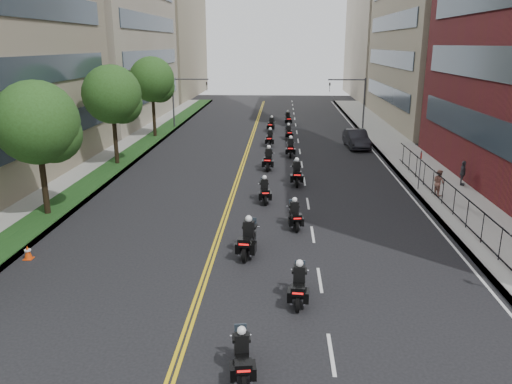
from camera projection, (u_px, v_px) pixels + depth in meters
The scene contains 26 objects.
ground at pixel (227, 351), 15.41m from camera, with size 160.00×160.00×0.00m, color black.
sidewalk_right at pixel (415, 165), 38.72m from camera, with size 4.00×90.00×0.15m, color gray.
sidewalk_left at pixel (112, 161), 39.91m from camera, with size 4.00×90.00×0.15m, color gray.
grass_strip at pixel (121, 160), 39.84m from camera, with size 2.00×90.00×0.04m, color #143714.
building_right_far at pixel (400, 20), 85.28m from camera, with size 15.00×28.00×26.00m, color gray.
building_left_far at pixel (149, 21), 87.45m from camera, with size 16.00×28.00×26.00m, color gray.
iron_fence at pixel (461, 207), 26.09m from camera, with size 0.05×28.00×1.50m.
street_trees at pixel (87, 108), 32.30m from camera, with size 4.40×38.40×7.98m.
traffic_signal_right at pixel (356, 96), 54.08m from camera, with size 4.09×0.20×5.60m.
traffic_signal_left at pixel (182, 95), 55.03m from camera, with size 4.09×0.20×5.60m.
motorcycle_0 at pixel (242, 357), 14.09m from camera, with size 0.62×2.05×1.52m.
motorcycle_1 at pixel (299, 286), 18.17m from camera, with size 0.57×2.19×1.62m.
motorcycle_2 at pixel (248, 240), 22.22m from camera, with size 0.72×2.47×1.83m.
motorcycle_3 at pixel (295, 216), 25.60m from camera, with size 0.65×2.15×1.59m.
motorcycle_4 at pixel (265, 192), 29.77m from camera, with size 0.62×2.19×1.62m.
motorcycle_5 at pixel (297, 174), 33.45m from camera, with size 0.57×2.48×1.83m.
motorcycle_6 at pixel (269, 160), 37.50m from camera, with size 0.61×2.49×1.84m.
motorcycle_7 at pixel (291, 148), 41.86m from camera, with size 0.55×2.37×1.75m.
motorcycle_8 at pixel (270, 139), 46.16m from camera, with size 0.57×2.33×1.72m.
motorcycle_9 at pixel (289, 133), 49.45m from camera, with size 0.64×2.16×1.60m.
motorcycle_10 at pixel (271, 125), 53.95m from camera, with size 0.70×2.31×1.71m.
motorcycle_11 at pixel (288, 119), 57.89m from camera, with size 0.67×2.37×1.75m.
parked_sedan at pixel (356, 139), 45.35m from camera, with size 1.71×4.91×1.62m, color black.
pedestrian_b at pixel (439, 182), 30.54m from camera, with size 0.78×0.61×1.61m, color #925E50.
pedestrian_c at pixel (463, 173), 32.70m from camera, with size 0.96×0.40×1.64m, color #3A3A40.
traffic_cone at pixel (28, 252), 21.91m from camera, with size 0.39×0.39×0.64m.
Camera 1 is at (1.58, -13.30, 9.11)m, focal length 35.00 mm.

